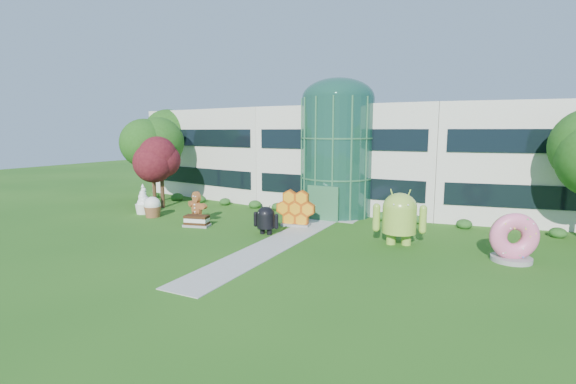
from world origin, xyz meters
The scene contains 14 objects.
ground centered at (0.00, 0.00, 0.00)m, with size 140.00×140.00×0.00m, color #215114.
building centered at (0.00, 18.00, 4.65)m, with size 46.00×15.00×9.30m, color beige, non-canonical shape.
atrium centered at (0.00, 12.00, 4.90)m, with size 6.00×6.00×9.80m, color #194738.
walkway centered at (0.00, 2.00, 0.02)m, with size 2.40×20.00×0.04m, color #9E9E93.
tree_red centered at (-15.50, 7.50, 3.00)m, with size 4.00×4.00×6.00m, color #3F0C14, non-canonical shape.
trees_backdrop centered at (0.00, 13.00, 4.20)m, with size 52.00×8.00×8.40m, color #1E4D13, non-canonical shape.
android_green centered at (6.94, 4.63, 1.93)m, with size 3.41×2.28×3.87m, color #89B63A, non-canonical shape.
android_black centered at (-1.86, 3.11, 1.14)m, with size 2.00×1.34×2.28m, color black, non-canonical shape.
donut centered at (13.23, 4.02, 1.38)m, with size 2.65×1.27×2.76m, color #E0556D, non-canonical shape.
gingerbread centered at (-8.44, 3.77, 1.25)m, with size 2.71×1.04×2.50m, color maroon, non-canonical shape.
ice_cream_sandwich centered at (-7.62, 2.76, 0.43)m, with size 1.94×0.97×0.87m, color black, non-canonical shape.
honeycomb centered at (-1.11, 6.32, 1.24)m, with size 3.15×1.12×2.47m, color orange, non-canonical shape.
froyo centered at (-14.92, 4.59, 1.29)m, with size 1.50×1.50×2.57m, color white, non-canonical shape.
cupcake centered at (-13.15, 3.86, 0.86)m, with size 1.44×1.44×1.73m, color white, non-canonical shape.
Camera 1 is at (12.34, -21.33, 7.14)m, focal length 26.00 mm.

